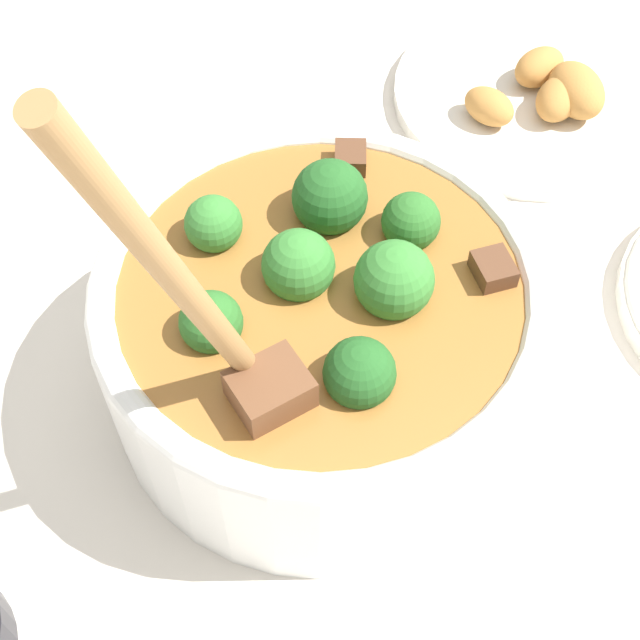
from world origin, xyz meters
name	(u,v)px	position (x,y,z in m)	size (l,w,h in m)	color
ground_plane	(320,383)	(0.00, 0.00, 0.00)	(4.00, 4.00, 0.00)	silver
stew_bowl	(320,326)	(0.00, 0.00, 0.06)	(0.25, 0.25, 0.32)	white
food_plate	(536,95)	(0.21, 0.21, 0.01)	(0.21, 0.21, 0.05)	silver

